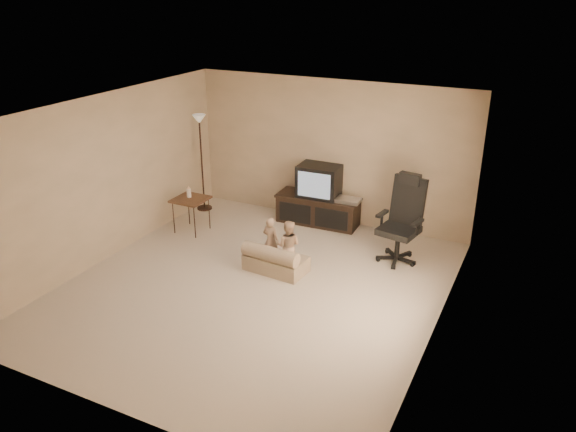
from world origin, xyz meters
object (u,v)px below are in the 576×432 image
object	(u,v)px
side_table	(190,199)
toddler_left	(271,241)
child_sofa	(274,261)
floor_lamp	(200,141)
tv_stand	(319,200)
toddler_right	(288,246)
office_chair	(401,230)

from	to	relation	value
side_table	toddler_left	distance (m)	1.85
side_table	child_sofa	distance (m)	2.10
side_table	toddler_left	bearing A→B (deg)	-14.92
floor_lamp	toddler_left	xyz separation A→B (m)	(2.15, -1.41, -0.93)
tv_stand	toddler_right	distance (m)	1.82
side_table	toddler_left	size ratio (longest dim) A/B	1.07
tv_stand	child_sofa	size ratio (longest dim) A/B	1.60
floor_lamp	child_sofa	distance (m)	3.05
side_table	toddler_right	size ratio (longest dim) A/B	1.03
child_sofa	toddler_right	distance (m)	0.30
tv_stand	office_chair	xyz separation A→B (m)	(1.67, -0.75, 0.04)
tv_stand	office_chair	size ratio (longest dim) A/B	1.12
child_sofa	toddler_right	world-z (taller)	toddler_right
office_chair	floor_lamp	world-z (taller)	floor_lamp
side_table	floor_lamp	distance (m)	1.25
child_sofa	toddler_left	world-z (taller)	toddler_left
office_chair	floor_lamp	distance (m)	3.98
toddler_left	toddler_right	xyz separation A→B (m)	(0.32, -0.06, 0.01)
toddler_left	toddler_right	size ratio (longest dim) A/B	0.97
tv_stand	side_table	world-z (taller)	tv_stand
tv_stand	toddler_right	xyz separation A→B (m)	(0.27, -1.80, -0.05)
toddler_right	toddler_left	bearing A→B (deg)	-23.29
tv_stand	toddler_right	size ratio (longest dim) A/B	1.93
tv_stand	floor_lamp	world-z (taller)	floor_lamp
child_sofa	side_table	bearing A→B (deg)	165.40
floor_lamp	child_sofa	size ratio (longest dim) A/B	1.90
child_sofa	toddler_left	bearing A→B (deg)	133.10
toddler_right	tv_stand	bearing A→B (deg)	-93.20
office_chair	toddler_right	distance (m)	1.75
floor_lamp	office_chair	bearing A→B (deg)	-6.24
tv_stand	child_sofa	xyz separation A→B (m)	(0.12, -1.95, -0.26)
toddler_left	side_table	bearing A→B (deg)	-8.43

